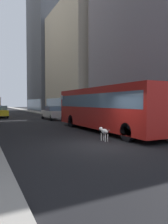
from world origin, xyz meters
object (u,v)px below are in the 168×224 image
at_px(car_yellow_taxi, 0,112).
at_px(car_white_van, 54,113).
at_px(dalmatian_dog, 104,131).
at_px(transit_bus, 105,106).

distance_m(car_yellow_taxi, car_white_van, 8.22).
distance_m(car_white_van, dalmatian_dog, 15.71).
bearing_deg(dalmatian_dog, car_yellow_taxi, 99.10).
height_order(car_white_van, dalmatian_dog, car_white_van).
height_order(car_yellow_taxi, dalmatian_dog, car_yellow_taxi).
distance_m(car_yellow_taxi, dalmatian_dog, 21.86).
relative_size(car_yellow_taxi, car_white_van, 0.98).
bearing_deg(dalmatian_dog, transit_bus, 58.11).
bearing_deg(car_white_van, dalmatian_dog, -97.85).
distance_m(transit_bus, car_yellow_taxi, 19.00).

